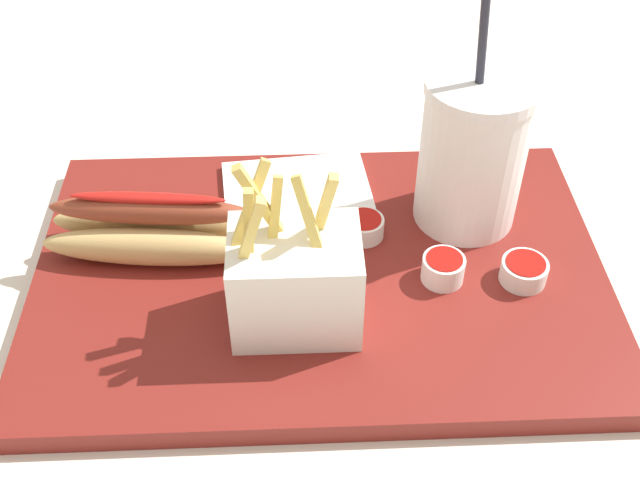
{
  "coord_description": "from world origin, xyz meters",
  "views": [
    {
      "loc": [
        0.02,
        0.46,
        0.48
      ],
      "look_at": [
        0.0,
        0.0,
        0.05
      ],
      "focal_mm": 43.95,
      "sensor_mm": 36.0,
      "label": 1
    }
  ],
  "objects_px": {
    "ketchup_cup_2": "(524,270)",
    "soda_cup": "(473,152)",
    "ketchup_cup_1": "(364,226)",
    "fries_basket": "(295,279)",
    "napkin_stack": "(298,197)",
    "hot_dog_1": "(154,229)",
    "ketchup_cup_3": "(443,268)"
  },
  "relations": [
    {
      "from": "napkin_stack",
      "to": "fries_basket",
      "type": "bearing_deg",
      "value": 88.04
    },
    {
      "from": "hot_dog_1",
      "to": "ketchup_cup_3",
      "type": "xyz_separation_m",
      "value": [
        -0.24,
        0.04,
        -0.01
      ]
    },
    {
      "from": "fries_basket",
      "to": "ketchup_cup_3",
      "type": "bearing_deg",
      "value": -162.67
    },
    {
      "from": "fries_basket",
      "to": "hot_dog_1",
      "type": "xyz_separation_m",
      "value": [
        0.12,
        -0.08,
        -0.02
      ]
    },
    {
      "from": "ketchup_cup_3",
      "to": "napkin_stack",
      "type": "xyz_separation_m",
      "value": [
        0.12,
        -0.11,
        -0.01
      ]
    },
    {
      "from": "hot_dog_1",
      "to": "ketchup_cup_3",
      "type": "relative_size",
      "value": 5.33
    },
    {
      "from": "soda_cup",
      "to": "hot_dog_1",
      "type": "relative_size",
      "value": 1.11
    },
    {
      "from": "fries_basket",
      "to": "hot_dog_1",
      "type": "distance_m",
      "value": 0.14
    },
    {
      "from": "fries_basket",
      "to": "napkin_stack",
      "type": "height_order",
      "value": "fries_basket"
    },
    {
      "from": "soda_cup",
      "to": "fries_basket",
      "type": "height_order",
      "value": "soda_cup"
    },
    {
      "from": "ketchup_cup_2",
      "to": "napkin_stack",
      "type": "distance_m",
      "value": 0.21
    },
    {
      "from": "fries_basket",
      "to": "ketchup_cup_2",
      "type": "relative_size",
      "value": 3.74
    },
    {
      "from": "ketchup_cup_3",
      "to": "ketchup_cup_2",
      "type": "bearing_deg",
      "value": 176.43
    },
    {
      "from": "soda_cup",
      "to": "ketchup_cup_2",
      "type": "relative_size",
      "value": 5.43
    },
    {
      "from": "soda_cup",
      "to": "ketchup_cup_1",
      "type": "height_order",
      "value": "soda_cup"
    },
    {
      "from": "ketchup_cup_3",
      "to": "ketchup_cup_1",
      "type": "bearing_deg",
      "value": -42.83
    },
    {
      "from": "ketchup_cup_2",
      "to": "soda_cup",
      "type": "bearing_deg",
      "value": -67.66
    },
    {
      "from": "hot_dog_1",
      "to": "ketchup_cup_3",
      "type": "distance_m",
      "value": 0.24
    },
    {
      "from": "fries_basket",
      "to": "napkin_stack",
      "type": "bearing_deg",
      "value": -91.96
    },
    {
      "from": "fries_basket",
      "to": "napkin_stack",
      "type": "relative_size",
      "value": 1.07
    },
    {
      "from": "soda_cup",
      "to": "ketchup_cup_1",
      "type": "relative_size",
      "value": 5.94
    },
    {
      "from": "soda_cup",
      "to": "napkin_stack",
      "type": "xyz_separation_m",
      "value": [
        0.15,
        -0.03,
        -0.07
      ]
    },
    {
      "from": "ketchup_cup_2",
      "to": "napkin_stack",
      "type": "xyz_separation_m",
      "value": [
        0.18,
        -0.11,
        -0.01
      ]
    },
    {
      "from": "fries_basket",
      "to": "napkin_stack",
      "type": "distance_m",
      "value": 0.15
    },
    {
      "from": "ketchup_cup_2",
      "to": "napkin_stack",
      "type": "bearing_deg",
      "value": -31.31
    },
    {
      "from": "ketchup_cup_2",
      "to": "ketchup_cup_3",
      "type": "relative_size",
      "value": 1.09
    },
    {
      "from": "ketchup_cup_1",
      "to": "ketchup_cup_2",
      "type": "xyz_separation_m",
      "value": [
        -0.13,
        0.06,
        0.0
      ]
    },
    {
      "from": "hot_dog_1",
      "to": "ketchup_cup_1",
      "type": "bearing_deg",
      "value": -176.5
    },
    {
      "from": "hot_dog_1",
      "to": "ketchup_cup_1",
      "type": "relative_size",
      "value": 5.36
    },
    {
      "from": "fries_basket",
      "to": "ketchup_cup_2",
      "type": "distance_m",
      "value": 0.19
    },
    {
      "from": "napkin_stack",
      "to": "hot_dog_1",
      "type": "bearing_deg",
      "value": 26.82
    },
    {
      "from": "hot_dog_1",
      "to": "soda_cup",
      "type": "bearing_deg",
      "value": -172.65
    }
  ]
}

